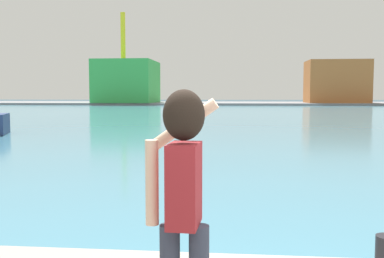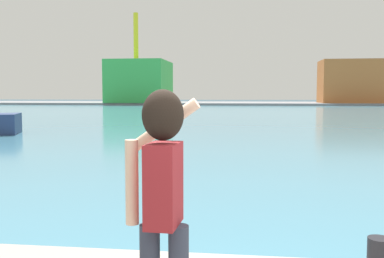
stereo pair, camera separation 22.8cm
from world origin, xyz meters
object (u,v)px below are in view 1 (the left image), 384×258
at_px(person_photographer, 183,190).
at_px(warehouse_left, 127,82).
at_px(warehouse_right, 336,82).
at_px(port_crane, 123,50).

height_order(person_photographer, warehouse_left, warehouse_left).
height_order(person_photographer, warehouse_right, warehouse_right).
bearing_deg(person_photographer, warehouse_left, 17.46).
relative_size(person_photographer, warehouse_left, 0.12).
xyz_separation_m(person_photographer, warehouse_left, (-22.28, 88.48, 3.14)).
bearing_deg(warehouse_left, port_crane, 146.11).
relative_size(person_photographer, warehouse_right, 0.15).
height_order(warehouse_left, port_crane, port_crane).
distance_m(warehouse_left, port_crane, 6.82).
height_order(warehouse_left, warehouse_right, warehouse_left).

